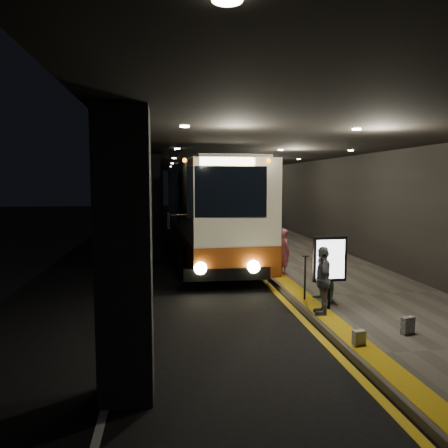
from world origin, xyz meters
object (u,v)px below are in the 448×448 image
passenger_waiting_green (326,270)px  info_sign (330,260)px  passenger_waiting_grey (323,280)px  bag_polka (408,326)px  coach_second (190,200)px  passenger_boarding (284,252)px  coach_main (207,213)px  stanchion_post (305,278)px  bag_plain (359,338)px

passenger_waiting_green → info_sign: info_sign is taller
passenger_waiting_grey → bag_polka: passenger_waiting_grey is taller
coach_second → passenger_boarding: 17.54m
coach_second → bag_polka: (3.24, -23.40, -1.60)m
coach_main → stanchion_post: coach_main is taller
info_sign → stanchion_post: (-0.33, 0.91, -0.63)m
coach_main → info_sign: (2.22, -8.73, -0.55)m
bag_plain → info_sign: (0.30, 2.37, 1.08)m
passenger_waiting_green → passenger_waiting_grey: (-0.49, -1.07, -0.01)m
info_sign → stanchion_post: 1.15m
coach_second → bag_plain: 24.00m
coach_main → passenger_waiting_grey: (1.92, -9.08, -0.96)m
passenger_boarding → passenger_waiting_green: passenger_waiting_green is taller
passenger_waiting_green → info_sign: (-0.19, -0.72, 0.40)m
bag_plain → passenger_boarding: bearing=87.5°
passenger_waiting_green → passenger_boarding: bearing=152.7°
bag_plain → stanchion_post: size_ratio=0.25×
coach_second → passenger_boarding: coach_second is taller
coach_second → info_sign: size_ratio=7.03×
coach_second → bag_plain: size_ratio=43.31×
passenger_waiting_green → bag_plain: bearing=-39.8°
passenger_waiting_green → bag_plain: size_ratio=5.62×
info_sign → coach_main: bearing=100.7°
coach_second → passenger_waiting_grey: size_ratio=7.84×
passenger_boarding → info_sign: size_ratio=0.86×
bag_plain → bag_polka: bearing=19.8°
bag_polka → passenger_waiting_green: bearing=106.7°
passenger_waiting_green → info_sign: 0.85m
passenger_waiting_green → info_sign: size_ratio=0.91×
coach_second → info_sign: bearing=-83.6°
coach_main → stanchion_post: size_ratio=10.86×
coach_main → coach_second: size_ratio=1.01×
passenger_boarding → info_sign: 4.15m
passenger_boarding → info_sign: bearing=168.7°
passenger_waiting_grey → bag_plain: (0.00, -2.02, -0.67)m
coach_main → bag_plain: size_ratio=43.85×
passenger_boarding → passenger_waiting_green: size_ratio=0.94×
bag_polka → bag_plain: bearing=-160.2°
info_sign → stanchion_post: size_ratio=1.53×
bag_plain → info_sign: 2.62m
passenger_waiting_grey → coach_second: bearing=-164.2°
bag_polka → passenger_boarding: bearing=99.4°
passenger_waiting_grey → stanchion_post: bearing=-168.1°
coach_second → stanchion_post: size_ratio=10.73×
coach_second → passenger_waiting_grey: 21.95m
bag_plain → info_sign: info_sign is taller
passenger_boarding → bag_plain: bearing=166.0°
bag_plain → passenger_waiting_green: bearing=81.0°
coach_second → bag_polka: 23.68m
bag_plain → coach_second: bearing=94.7°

